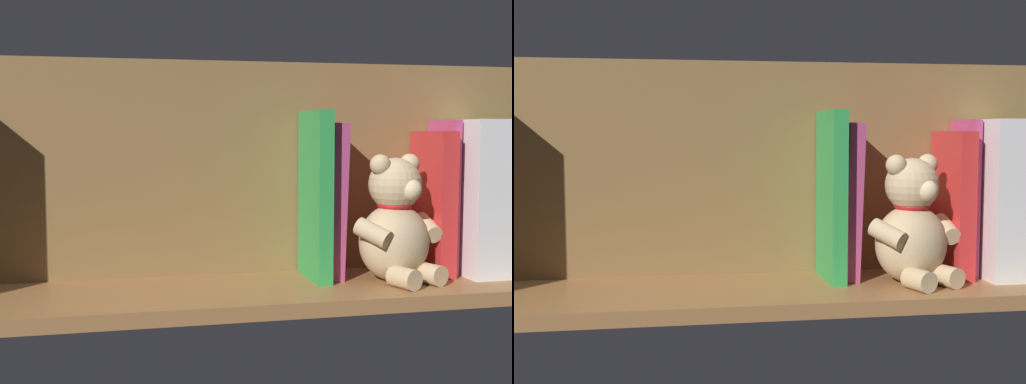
{
  "view_description": "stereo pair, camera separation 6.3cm",
  "coord_description": "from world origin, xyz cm",
  "views": [
    {
      "loc": [
        21.85,
        98.78,
        23.15
      ],
      "look_at": [
        0.0,
        0.0,
        14.26
      ],
      "focal_mm": 47.4,
      "sensor_mm": 36.0,
      "label": 1
    },
    {
      "loc": [
        15.65,
        99.95,
        23.15
      ],
      "look_at": [
        0.0,
        0.0,
        14.26
      ],
      "focal_mm": 47.4,
      "sensor_mm": 36.0,
      "label": 2
    }
  ],
  "objects": [
    {
      "name": "ground_plane",
      "position": [
        0.0,
        0.0,
        -1.1
      ],
      "size": [
        103.51,
        24.21,
        2.2
      ],
      "primitive_type": "cube",
      "color": "#9E6B3D"
    },
    {
      "name": "shelf_back_panel",
      "position": [
        0.0,
        -9.85,
        17.33
      ],
      "size": [
        103.51,
        1.5,
        34.67
      ],
      "primitive_type": "cube",
      "color": "olive",
      "rests_on": "ground_plane"
    },
    {
      "name": "book_1",
      "position": [
        -42.21,
        -3.52,
        10.49
      ],
      "size": [
        2.9,
        10.36,
        20.98
      ],
      "primitive_type": "cube",
      "color": "orange",
      "rests_on": "ground_plane"
    },
    {
      "name": "dictionary_thick_white",
      "position": [
        -37.09,
        -1.59,
        12.64
      ],
      "size": [
        6.41,
        14.02,
        25.28
      ],
      "primitive_type": "cube",
      "color": "white",
      "rests_on": "ground_plane"
    },
    {
      "name": "book_2",
      "position": [
        -32.82,
        -3.92,
        12.6
      ],
      "size": [
        1.22,
        9.57,
        25.21
      ],
      "primitive_type": "cube",
      "color": "#B23F72",
      "rests_on": "ground_plane"
    },
    {
      "name": "book_3",
      "position": [
        -30.36,
        -2.75,
        11.69
      ],
      "size": [
        2.78,
        11.9,
        23.38
      ],
      "primitive_type": "cube",
      "color": "red",
      "rests_on": "ground_plane"
    },
    {
      "name": "teddy_bear",
      "position": [
        -22.02,
        1.47,
        8.75
      ],
      "size": [
        15.21,
        15.15,
        19.88
      ],
      "rotation": [
        0.0,
        0.0,
        0.34
      ],
      "color": "#D1B284",
      "rests_on": "ground_plane"
    },
    {
      "name": "book_4",
      "position": [
        -13.05,
        -3.85,
        12.34
      ],
      "size": [
        3.19,
        9.71,
        24.73
      ],
      "primitive_type": "cube",
      "rotation": [
        0.0,
        -0.03,
        0.0
      ],
      "color": "#B23F72",
      "rests_on": "ground_plane"
    },
    {
      "name": "book_5",
      "position": [
        -10.22,
        -2.89,
        13.31
      ],
      "size": [
        2.29,
        11.62,
        26.62
      ],
      "primitive_type": "cube",
      "color": "green",
      "rests_on": "ground_plane"
    }
  ]
}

